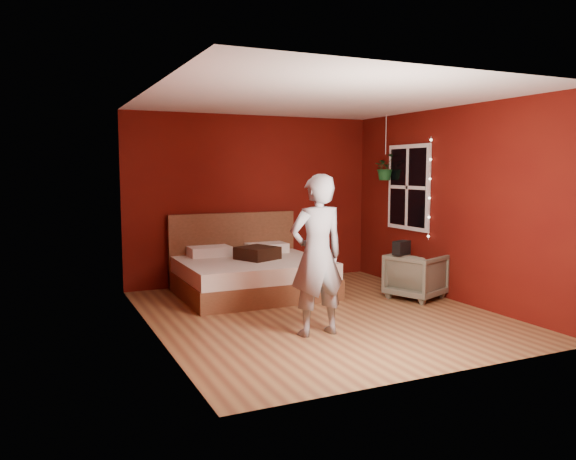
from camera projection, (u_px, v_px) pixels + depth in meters
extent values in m
plane|color=olive|center=(319.00, 314.00, 6.88)|extent=(4.50, 4.50, 0.00)
cube|color=#571009|center=(252.00, 199.00, 8.78)|extent=(4.00, 0.02, 2.60)
cube|color=#571009|center=(446.00, 225.00, 4.70)|extent=(4.00, 0.02, 2.60)
cube|color=#571009|center=(151.00, 214.00, 5.91)|extent=(0.02, 4.50, 2.60)
cube|color=#571009|center=(451.00, 204.00, 7.58)|extent=(0.02, 4.50, 2.60)
cube|color=white|center=(321.00, 97.00, 6.60)|extent=(4.00, 4.50, 0.02)
cube|color=white|center=(409.00, 187.00, 8.35)|extent=(0.04, 0.97, 1.27)
cube|color=black|center=(408.00, 187.00, 8.35)|extent=(0.02, 0.85, 1.15)
cube|color=white|center=(407.00, 187.00, 8.34)|extent=(0.03, 0.05, 1.15)
cube|color=white|center=(407.00, 187.00, 8.34)|extent=(0.03, 0.85, 0.05)
cylinder|color=silver|center=(430.00, 188.00, 7.87)|extent=(0.01, 0.01, 1.45)
sphere|color=#FFF2CC|center=(428.00, 236.00, 7.94)|extent=(0.04, 0.04, 0.04)
sphere|color=#FFF2CC|center=(429.00, 217.00, 7.91)|extent=(0.04, 0.04, 0.04)
sphere|color=#FFF2CC|center=(429.00, 198.00, 7.88)|extent=(0.04, 0.04, 0.04)
sphere|color=#FFF2CC|center=(430.00, 179.00, 7.85)|extent=(0.04, 0.04, 0.04)
sphere|color=#FFF2CC|center=(430.00, 159.00, 7.82)|extent=(0.04, 0.04, 0.04)
sphere|color=#FFF2CC|center=(431.00, 140.00, 7.79)|extent=(0.04, 0.04, 0.04)
cube|color=brown|center=(253.00, 285.00, 7.94)|extent=(2.01, 1.71, 0.28)
cube|color=beige|center=(253.00, 267.00, 7.91)|extent=(1.97, 1.67, 0.22)
cube|color=brown|center=(233.00, 249.00, 8.63)|extent=(2.01, 0.08, 1.10)
cube|color=white|center=(210.00, 251.00, 8.22)|extent=(0.60, 0.38, 0.14)
cube|color=white|center=(266.00, 248.00, 8.59)|extent=(0.60, 0.38, 0.14)
imported|color=gray|center=(317.00, 255.00, 5.94)|extent=(0.64, 0.42, 1.72)
imported|color=#5E5B4A|center=(416.00, 276.00, 7.68)|extent=(0.89, 0.88, 0.63)
cube|color=black|center=(401.00, 248.00, 7.53)|extent=(0.29, 0.21, 0.18)
cube|color=black|center=(257.00, 253.00, 7.93)|extent=(0.65, 0.65, 0.17)
cylinder|color=silver|center=(386.00, 135.00, 8.66)|extent=(0.01, 0.01, 0.60)
imported|color=#18551F|center=(385.00, 167.00, 8.72)|extent=(0.37, 0.33, 0.40)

